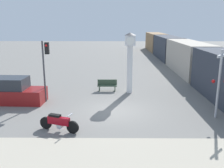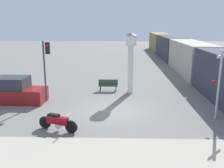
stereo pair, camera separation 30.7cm
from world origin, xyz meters
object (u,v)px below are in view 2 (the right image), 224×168
at_px(clock_tower, 131,54).
at_px(bench, 108,85).
at_px(traffic_light, 46,60).
at_px(parked_car, 15,92).
at_px(motorcycle, 58,122).
at_px(freight_train, 179,52).
at_px(railroad_crossing_signal, 219,82).

xyz_separation_m(clock_tower, bench, (-1.79, 0.52, -2.61)).
height_order(traffic_light, parked_car, traffic_light).
relative_size(motorcycle, freight_train, 0.05).
height_order(railroad_crossing_signal, parked_car, railroad_crossing_signal).
bearing_deg(traffic_light, clock_tower, 21.94).
relative_size(freight_train, traffic_light, 10.30).
relative_size(clock_tower, traffic_light, 1.11).
relative_size(traffic_light, railroad_crossing_signal, 1.07).
relative_size(traffic_light, bench, 2.68).
bearing_deg(clock_tower, parked_car, -162.26).
xyz_separation_m(motorcycle, freight_train, (11.11, 21.28, 1.22)).
relative_size(clock_tower, railroad_crossing_signal, 1.18).
height_order(traffic_light, railroad_crossing_signal, traffic_light).
relative_size(traffic_light, parked_car, 1.00).
height_order(clock_tower, traffic_light, clock_tower).
relative_size(freight_train, parked_car, 10.34).
bearing_deg(clock_tower, bench, 163.75).
height_order(clock_tower, bench, clock_tower).
height_order(freight_train, railroad_crossing_signal, railroad_crossing_signal).
xyz_separation_m(railroad_crossing_signal, bench, (-6.62, 5.88, -1.70)).
distance_m(motorcycle, bench, 8.22).
relative_size(railroad_crossing_signal, parked_car, 0.94).
relative_size(motorcycle, railroad_crossing_signal, 0.54).
relative_size(clock_tower, freight_train, 0.11).
bearing_deg(freight_train, railroad_crossing_signal, -96.52).
height_order(traffic_light, bench, traffic_light).
height_order(motorcycle, freight_train, freight_train).
bearing_deg(traffic_light, parked_car, -173.92).
distance_m(motorcycle, freight_train, 24.03).
xyz_separation_m(freight_train, parked_car, (-15.29, -16.55, -0.95)).
distance_m(freight_train, parked_car, 22.56).
xyz_separation_m(traffic_light, railroad_crossing_signal, (10.78, -2.96, -0.76)).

